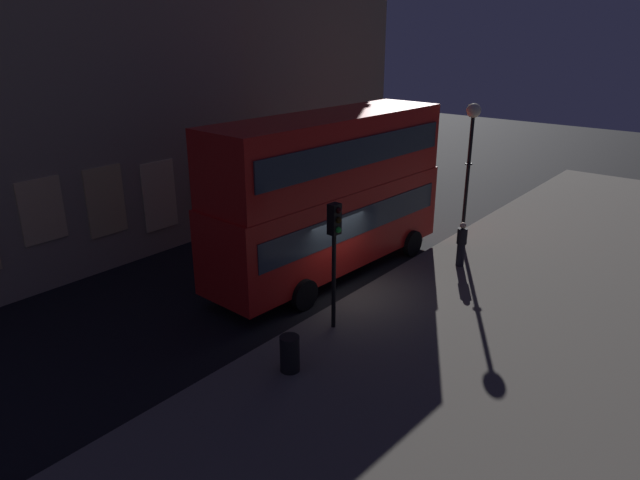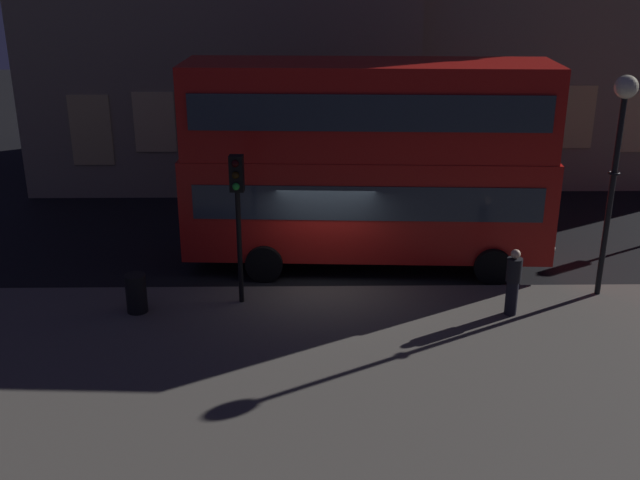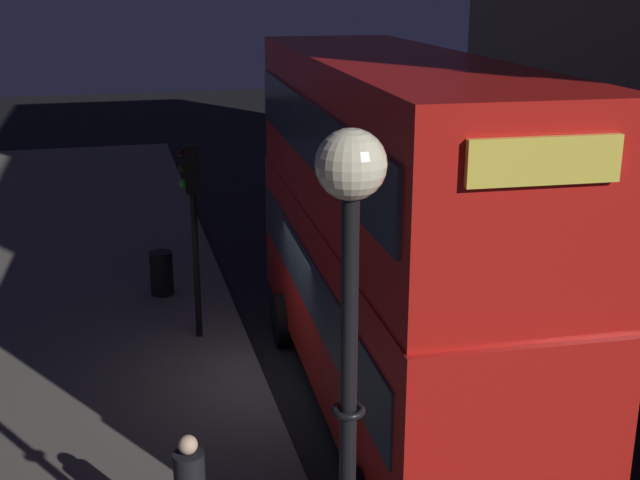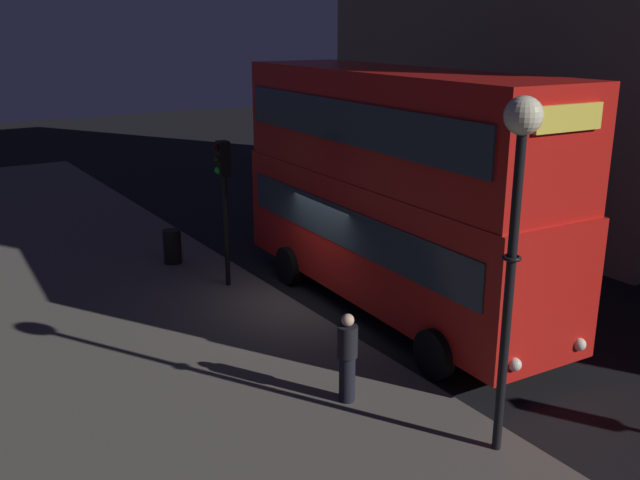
{
  "view_description": "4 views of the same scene",
  "coord_description": "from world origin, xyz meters",
  "px_view_note": "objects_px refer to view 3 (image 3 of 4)",
  "views": [
    {
      "loc": [
        -13.46,
        -10.13,
        8.1
      ],
      "look_at": [
        -0.92,
        0.07,
        2.08
      ],
      "focal_mm": 31.96,
      "sensor_mm": 36.0,
      "label": 1
    },
    {
      "loc": [
        -0.4,
        -18.16,
        8.02
      ],
      "look_at": [
        -0.15,
        -0.09,
        1.23
      ],
      "focal_mm": 42.52,
      "sensor_mm": 36.0,
      "label": 2
    },
    {
      "loc": [
        12.48,
        -2.72,
        6.53
      ],
      "look_at": [
        -0.75,
        0.65,
        2.27
      ],
      "focal_mm": 46.56,
      "sensor_mm": 36.0,
      "label": 3
    },
    {
      "loc": [
        13.35,
        -8.53,
        6.4
      ],
      "look_at": [
        0.39,
        -0.19,
        1.74
      ],
      "focal_mm": 39.77,
      "sensor_mm": 36.0,
      "label": 4
    }
  ],
  "objects_px": {
    "double_decker_bus": "(391,223)",
    "traffic_light_near_kerb": "(192,201)",
    "litter_bin": "(162,273)",
    "street_lamp": "(349,297)"
  },
  "relations": [
    {
      "from": "double_decker_bus",
      "to": "traffic_light_near_kerb",
      "type": "xyz_separation_m",
      "value": [
        -3.19,
        -2.66,
        -0.29
      ]
    },
    {
      "from": "traffic_light_near_kerb",
      "to": "litter_bin",
      "type": "bearing_deg",
      "value": -164.34
    },
    {
      "from": "street_lamp",
      "to": "double_decker_bus",
      "type": "bearing_deg",
      "value": 157.79
    },
    {
      "from": "litter_bin",
      "to": "double_decker_bus",
      "type": "bearing_deg",
      "value": 29.38
    },
    {
      "from": "double_decker_bus",
      "to": "traffic_light_near_kerb",
      "type": "bearing_deg",
      "value": -137.41
    },
    {
      "from": "traffic_light_near_kerb",
      "to": "street_lamp",
      "type": "distance_m",
      "value": 8.97
    },
    {
      "from": "double_decker_bus",
      "to": "street_lamp",
      "type": "relative_size",
      "value": 1.83
    },
    {
      "from": "traffic_light_near_kerb",
      "to": "litter_bin",
      "type": "xyz_separation_m",
      "value": [
        -2.42,
        -0.5,
        -2.17
      ]
    },
    {
      "from": "traffic_light_near_kerb",
      "to": "street_lamp",
      "type": "relative_size",
      "value": 0.68
    },
    {
      "from": "street_lamp",
      "to": "litter_bin",
      "type": "bearing_deg",
      "value": -175.68
    }
  ]
}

